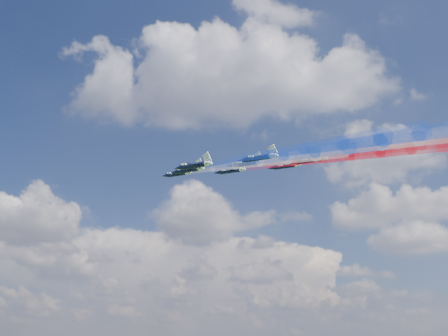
# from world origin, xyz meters

# --- Properties ---
(jet_lead) EXTENTS (15.07, 14.37, 6.73)m
(jet_lead) POSITION_xyz_m (-18.30, 33.58, 138.24)
(jet_lead) COLOR black
(trail_lead) EXTENTS (43.78, 26.87, 9.11)m
(trail_lead) POSITION_xyz_m (7.12, 19.88, 135.65)
(trail_lead) COLOR silver
(jet_inner_left) EXTENTS (15.07, 14.37, 6.73)m
(jet_inner_left) POSITION_xyz_m (-11.50, 18.99, 134.22)
(jet_inner_left) COLOR black
(trail_inner_left) EXTENTS (43.78, 26.87, 9.11)m
(trail_inner_left) POSITION_xyz_m (13.91, 5.30, 131.63)
(trail_inner_left) COLOR blue
(jet_inner_right) EXTENTS (15.07, 14.37, 6.73)m
(jet_inner_right) POSITION_xyz_m (-3.15, 36.10, 139.11)
(jet_inner_right) COLOR black
(trail_inner_right) EXTENTS (43.78, 26.87, 9.11)m
(trail_inner_right) POSITION_xyz_m (22.27, 22.40, 136.53)
(trail_inner_right) COLOR red
(jet_outer_left) EXTENTS (15.07, 14.37, 6.73)m
(jet_outer_left) POSITION_xyz_m (-6.45, 3.75, 130.00)
(jet_outer_left) COLOR black
(trail_outer_left) EXTENTS (43.78, 26.87, 9.11)m
(trail_outer_left) POSITION_xyz_m (18.96, -9.95, 127.42)
(trail_outer_left) COLOR blue
(jet_center_third) EXTENTS (15.07, 14.37, 6.73)m
(jet_center_third) POSITION_xyz_m (3.24, 22.37, 136.30)
(jet_center_third) COLOR black
(trail_center_third) EXTENTS (43.78, 26.87, 9.11)m
(trail_center_third) POSITION_xyz_m (28.66, 8.68, 133.72)
(trail_center_third) COLOR silver
(jet_outer_right) EXTENTS (15.07, 14.37, 6.73)m
(jet_outer_right) POSITION_xyz_m (12.46, 39.60, 140.82)
(jet_outer_right) COLOR black
(trail_outer_right) EXTENTS (43.78, 26.87, 9.11)m
(trail_outer_right) POSITION_xyz_m (37.87, 25.91, 138.24)
(trail_outer_right) COLOR red
(jet_rear_left) EXTENTS (15.07, 14.37, 6.73)m
(jet_rear_left) POSITION_xyz_m (8.13, 6.37, 131.93)
(jet_rear_left) COLOR black
(trail_rear_left) EXTENTS (43.78, 26.87, 9.11)m
(trail_rear_left) POSITION_xyz_m (33.54, -7.32, 129.34)
(trail_rear_left) COLOR blue
(jet_rear_right) EXTENTS (15.07, 14.37, 6.73)m
(jet_rear_right) POSITION_xyz_m (19.61, 24.30, 136.82)
(jet_rear_right) COLOR black
(trail_rear_right) EXTENTS (43.78, 26.87, 9.11)m
(trail_rear_right) POSITION_xyz_m (45.03, 10.61, 134.23)
(trail_rear_right) COLOR red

